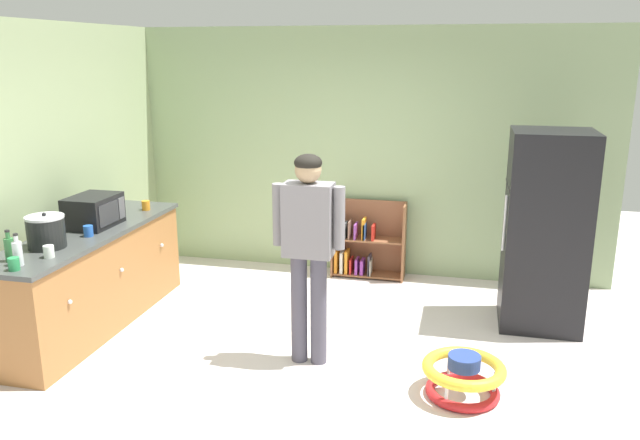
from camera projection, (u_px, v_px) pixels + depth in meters
The scene contains 18 objects.
ground_plane at pixel (322, 363), 5.09m from camera, with size 12.00×12.00×0.00m, color silver.
back_wall at pixel (371, 154), 6.93m from camera, with size 5.20×0.06×2.70m, color #98B081.
left_side_wall at pixel (76, 168), 6.09m from camera, with size 0.06×2.99×2.70m, color #9DB07F.
kitchen_counter at pixel (91, 278), 5.70m from camera, with size 0.65×2.32×0.90m.
refrigerator at pixel (546, 230), 5.63m from camera, with size 0.73×0.68×1.78m.
bookshelf at pixel (364, 244), 7.02m from camera, with size 0.80×0.28×0.85m.
standing_person at pixel (308, 240), 4.88m from camera, with size 0.57×0.22×1.69m.
baby_walker at pixel (463, 376), 4.58m from camera, with size 0.60×0.60×0.32m.
microwave at pixel (94, 211), 5.70m from camera, with size 0.37×0.48×0.28m.
crock_pot at pixel (46, 232), 5.07m from camera, with size 0.30×0.30×0.29m.
banana_bunch at pixel (105, 211), 6.16m from camera, with size 0.12×0.16×0.04m.
clear_bottle at pixel (18, 253), 4.65m from camera, with size 0.07×0.07×0.25m.
green_glass_bottle at pixel (9, 249), 4.74m from camera, with size 0.07×0.07×0.25m.
yellow_cup at pixel (38, 236), 5.27m from camera, with size 0.08×0.08×0.10m, color yellow.
orange_cup at pixel (146, 205), 6.30m from camera, with size 0.08×0.08×0.10m, color orange.
green_cup at pixel (14, 264), 4.56m from camera, with size 0.08×0.08×0.10m, color #2B9150.
blue_cup at pixel (88, 231), 5.40m from camera, with size 0.08×0.08×0.10m, color blue.
white_cup at pixel (49, 252), 4.84m from camera, with size 0.08×0.08×0.10m, color white.
Camera 1 is at (1.05, -4.50, 2.43)m, focal length 35.49 mm.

